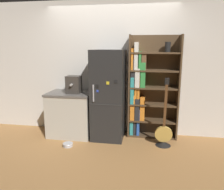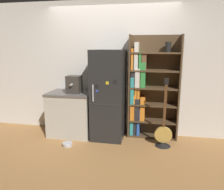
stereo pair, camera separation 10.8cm
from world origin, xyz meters
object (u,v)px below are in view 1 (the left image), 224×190
Objects in this scene: refrigerator at (108,95)px; pet_bowl at (68,145)px; espresso_machine at (74,84)px; guitar at (163,136)px; bookshelf at (146,89)px.

pet_bowl is (-0.64, -0.54, -0.80)m from refrigerator.
espresso_machine is (-0.66, -0.04, 0.19)m from refrigerator.
refrigerator is 1.36× the size of guitar.
guitar is at bearing 10.74° from pet_bowl.
espresso_machine is 1.90m from guitar.
guitar is (0.33, -0.42, -0.76)m from bookshelf.
refrigerator reaches higher than pet_bowl.
refrigerator is at bearing -164.14° from bookshelf.
espresso_machine is 1.84× the size of pet_bowl.
bookshelf reaches higher than refrigerator.
refrigerator is 0.69m from espresso_machine.
guitar is at bearing -5.98° from espresso_machine.
espresso_machine reaches higher than pet_bowl.
guitar is (1.03, -0.22, -0.66)m from refrigerator.
bookshelf is 1.57× the size of guitar.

